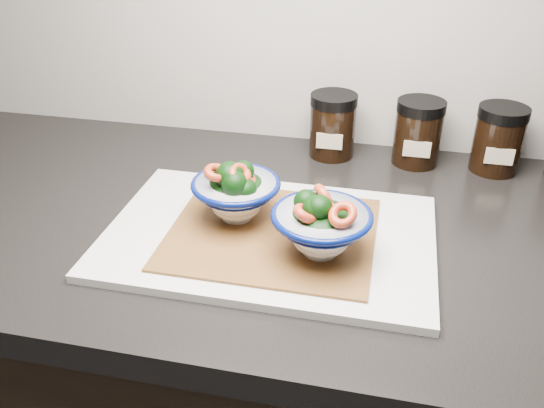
% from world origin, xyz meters
% --- Properties ---
extents(countertop, '(3.50, 0.60, 0.04)m').
position_xyz_m(countertop, '(0.00, 1.45, 0.88)').
color(countertop, black).
rests_on(countertop, cabinet).
extents(cutting_board, '(0.45, 0.30, 0.01)m').
position_xyz_m(cutting_board, '(-0.17, 1.40, 0.91)').
color(cutting_board, silver).
rests_on(cutting_board, countertop).
extents(bamboo_mat, '(0.28, 0.24, 0.00)m').
position_xyz_m(bamboo_mat, '(-0.17, 1.39, 0.91)').
color(bamboo_mat, brown).
rests_on(bamboo_mat, cutting_board).
extents(bowl_left, '(0.13, 0.13, 0.09)m').
position_xyz_m(bowl_left, '(-0.22, 1.42, 0.96)').
color(bowl_left, white).
rests_on(bowl_left, bamboo_mat).
extents(bowl_right, '(0.13, 0.13, 0.10)m').
position_xyz_m(bowl_right, '(-0.09, 1.36, 0.96)').
color(bowl_right, white).
rests_on(bowl_right, bamboo_mat).
extents(spice_jar_a, '(0.08, 0.08, 0.11)m').
position_xyz_m(spice_jar_a, '(-0.12, 1.69, 0.96)').
color(spice_jar_a, black).
rests_on(spice_jar_a, countertop).
extents(spice_jar_b, '(0.08, 0.08, 0.11)m').
position_xyz_m(spice_jar_b, '(0.02, 1.69, 0.96)').
color(spice_jar_b, black).
rests_on(spice_jar_b, countertop).
extents(spice_jar_c, '(0.08, 0.08, 0.11)m').
position_xyz_m(spice_jar_c, '(0.16, 1.69, 0.96)').
color(spice_jar_c, black).
rests_on(spice_jar_c, countertop).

